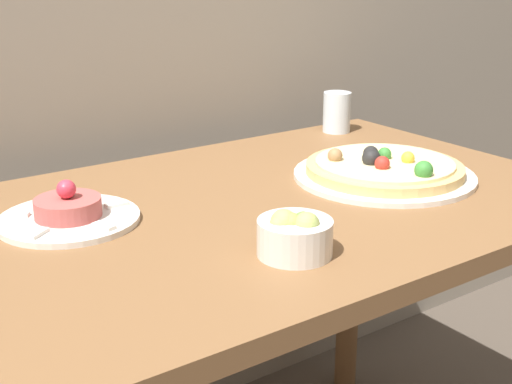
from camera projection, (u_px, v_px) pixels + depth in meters
The scene contains 5 objects.
dining_table at pixel (252, 260), 1.29m from camera, with size 1.22×0.76×0.76m.
pizza_plate at pixel (384, 170), 1.39m from camera, with size 0.35×0.35×0.06m.
tartare_plate at pixel (68, 214), 1.16m from camera, with size 0.23×0.23×0.07m.
small_bowl at pixel (294, 234), 1.03m from camera, with size 0.11×0.11×0.07m.
drinking_glass at pixel (337, 112), 1.73m from camera, with size 0.07×0.07×0.10m.
Camera 1 is at (-0.68, -0.59, 1.18)m, focal length 50.00 mm.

